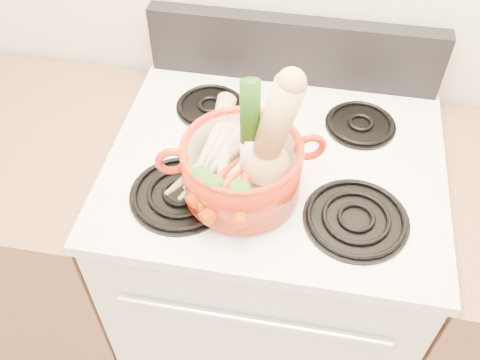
% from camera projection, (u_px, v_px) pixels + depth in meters
% --- Properties ---
extents(stove_body, '(0.76, 0.65, 0.92)m').
position_uv_depth(stove_body, '(268.00, 269.00, 1.62)').
color(stove_body, silver).
rests_on(stove_body, floor).
extents(cooktop, '(0.78, 0.67, 0.03)m').
position_uv_depth(cooktop, '(276.00, 160.00, 1.26)').
color(cooktop, silver).
rests_on(cooktop, stove_body).
extents(control_backsplash, '(0.76, 0.05, 0.18)m').
position_uv_depth(control_backsplash, '(294.00, 50.00, 1.38)').
color(control_backsplash, black).
rests_on(control_backsplash, cooktop).
extents(oven_handle, '(0.60, 0.02, 0.02)m').
position_uv_depth(oven_handle, '(251.00, 321.00, 1.16)').
color(oven_handle, silver).
rests_on(oven_handle, stove_body).
extents(burner_front_left, '(0.22, 0.22, 0.02)m').
position_uv_depth(burner_front_left, '(180.00, 193.00, 1.16)').
color(burner_front_left, black).
rests_on(burner_front_left, cooktop).
extents(burner_front_right, '(0.22, 0.22, 0.02)m').
position_uv_depth(burner_front_right, '(356.00, 218.00, 1.12)').
color(burner_front_right, black).
rests_on(burner_front_right, cooktop).
extents(burner_back_left, '(0.17, 0.17, 0.02)m').
position_uv_depth(burner_back_left, '(210.00, 105.00, 1.36)').
color(burner_back_left, black).
rests_on(burner_back_left, cooktop).
extents(burner_back_right, '(0.17, 0.17, 0.02)m').
position_uv_depth(burner_back_right, '(361.00, 123.00, 1.32)').
color(burner_back_right, black).
rests_on(burner_back_right, cooktop).
extents(dutch_oven, '(0.32, 0.32, 0.12)m').
position_uv_depth(dutch_oven, '(242.00, 168.00, 1.12)').
color(dutch_oven, '#A6240A').
rests_on(dutch_oven, burner_front_left).
extents(pot_handle_left, '(0.07, 0.04, 0.07)m').
position_uv_depth(pot_handle_left, '(172.00, 161.00, 1.07)').
color(pot_handle_left, '#A6240A').
rests_on(pot_handle_left, dutch_oven).
extents(pot_handle_right, '(0.07, 0.04, 0.07)m').
position_uv_depth(pot_handle_right, '(310.00, 147.00, 1.10)').
color(pot_handle_right, '#A6240A').
rests_on(pot_handle_right, dutch_oven).
extents(squash, '(0.17, 0.12, 0.28)m').
position_uv_depth(squash, '(267.00, 133.00, 1.05)').
color(squash, tan).
rests_on(squash, dutch_oven).
extents(leek, '(0.06, 0.07, 0.26)m').
position_uv_depth(leek, '(249.00, 133.00, 1.05)').
color(leek, white).
rests_on(leek, dutch_oven).
extents(ginger, '(0.11, 0.09, 0.05)m').
position_uv_depth(ginger, '(254.00, 143.00, 1.19)').
color(ginger, tan).
rests_on(ginger, dutch_oven).
extents(parsnip_0, '(0.15, 0.21, 0.06)m').
position_uv_depth(parsnip_0, '(214.00, 165.00, 1.14)').
color(parsnip_0, beige).
rests_on(parsnip_0, dutch_oven).
extents(parsnip_1, '(0.17, 0.21, 0.07)m').
position_uv_depth(parsnip_1, '(206.00, 161.00, 1.14)').
color(parsnip_1, beige).
rests_on(parsnip_1, dutch_oven).
extents(parsnip_2, '(0.07, 0.22, 0.07)m').
position_uv_depth(parsnip_2, '(224.00, 155.00, 1.14)').
color(parsnip_2, beige).
rests_on(parsnip_2, dutch_oven).
extents(parsnip_3, '(0.11, 0.20, 0.06)m').
position_uv_depth(parsnip_3, '(210.00, 154.00, 1.13)').
color(parsnip_3, beige).
rests_on(parsnip_3, dutch_oven).
extents(parsnip_4, '(0.05, 0.23, 0.06)m').
position_uv_depth(parsnip_4, '(215.00, 135.00, 1.16)').
color(parsnip_4, beige).
rests_on(parsnip_4, dutch_oven).
extents(parsnip_5, '(0.08, 0.21, 0.06)m').
position_uv_depth(parsnip_5, '(211.00, 143.00, 1.14)').
color(parsnip_5, beige).
rests_on(parsnip_5, dutch_oven).
extents(carrot_0, '(0.11, 0.17, 0.05)m').
position_uv_depth(carrot_0, '(232.00, 194.00, 1.09)').
color(carrot_0, '#D9430A').
rests_on(carrot_0, dutch_oven).
extents(carrot_1, '(0.10, 0.13, 0.04)m').
position_uv_depth(carrot_1, '(222.00, 188.00, 1.10)').
color(carrot_1, orange).
rests_on(carrot_1, dutch_oven).
extents(carrot_2, '(0.05, 0.18, 0.05)m').
position_uv_depth(carrot_2, '(244.00, 189.00, 1.08)').
color(carrot_2, '#BD4509').
rests_on(carrot_2, dutch_oven).
extents(carrot_3, '(0.10, 0.14, 0.04)m').
position_uv_depth(carrot_3, '(214.00, 182.00, 1.09)').
color(carrot_3, '#C63809').
rests_on(carrot_3, dutch_oven).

